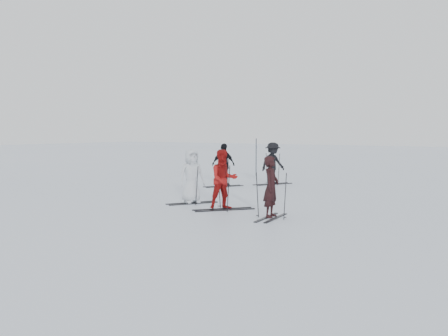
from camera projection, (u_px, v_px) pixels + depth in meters
name	position (u px, v px, depth m)	size (l,w,h in m)	color
ground	(206.00, 202.00, 17.32)	(120.00, 120.00, 0.00)	silver
skier_near_dark	(271.00, 188.00, 14.15)	(0.56, 0.37, 1.55)	black
skier_red	(224.00, 180.00, 15.61)	(0.81, 0.63, 1.66)	maroon
skier_grey	(192.00, 177.00, 16.95)	(0.79, 0.52, 1.62)	silver
skier_uphill_left	(223.00, 165.00, 21.95)	(0.98, 0.41, 1.67)	black
skier_uphill_far	(273.00, 164.00, 22.82)	(1.08, 0.62, 1.68)	black
skis_near_dark	(271.00, 195.00, 14.16)	(0.88, 1.66, 1.21)	black
skis_red	(224.00, 187.00, 15.62)	(0.95, 1.80, 1.31)	black
skis_grey	(192.00, 184.00, 16.96)	(0.87, 1.64, 1.20)	black
skis_uphill_left	(223.00, 171.00, 21.96)	(0.89, 1.67, 1.22)	black
skis_uphill_far	(273.00, 168.00, 22.83)	(0.95, 1.80, 1.31)	black
piste_marker	(256.00, 157.00, 27.02)	(0.04, 0.04, 1.80)	black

